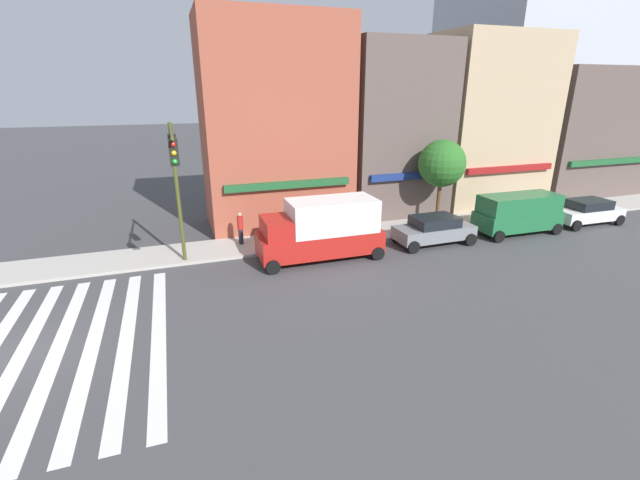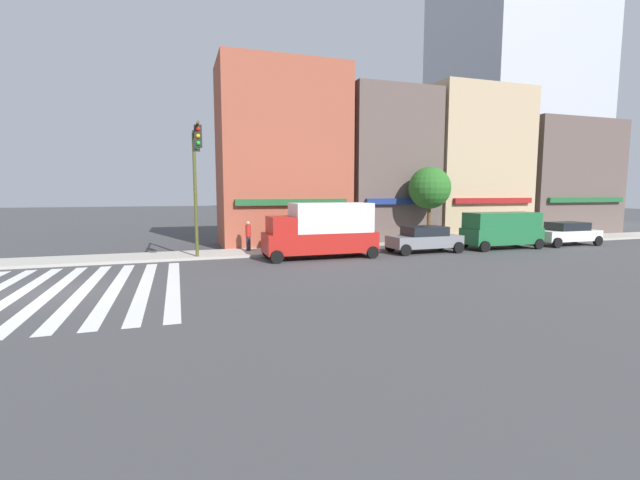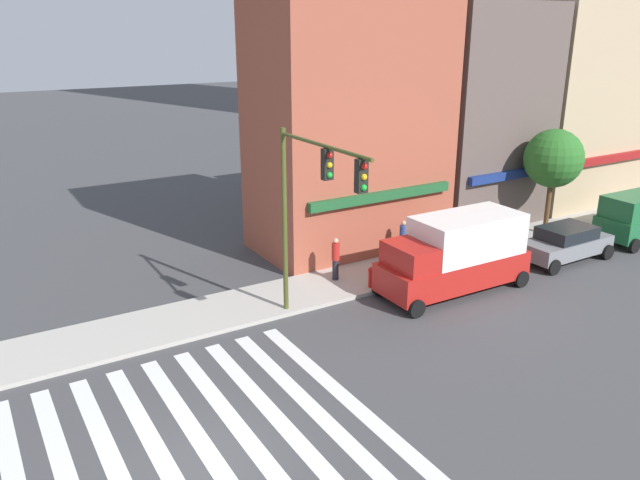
# 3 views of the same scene
# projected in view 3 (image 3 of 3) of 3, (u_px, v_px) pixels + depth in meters

# --- Properties ---
(ground_plane) EXTENTS (200.00, 200.00, 0.00)m
(ground_plane) POSITION_uv_depth(u_px,v_px,m) (213.00, 460.00, 15.05)
(ground_plane) COLOR #424244
(sidewalk_left) EXTENTS (120.00, 3.00, 0.15)m
(sidewalk_left) POSITION_uv_depth(u_px,v_px,m) (130.00, 334.00, 21.11)
(sidewalk_left) COLOR #B2ADA3
(sidewalk_left) RESTS_ON ground_plane
(crosswalk_stripes) EXTENTS (8.92, 10.80, 0.01)m
(crosswalk_stripes) POSITION_uv_depth(u_px,v_px,m) (213.00, 460.00, 15.05)
(crosswalk_stripes) COLOR silver
(crosswalk_stripes) RESTS_ON ground_plane
(storefront_row) EXTENTS (33.86, 5.30, 12.15)m
(storefront_row) POSITION_uv_depth(u_px,v_px,m) (531.00, 110.00, 33.94)
(storefront_row) COLOR #9E4C38
(storefront_row) RESTS_ON ground_plane
(traffic_signal) EXTENTS (0.32, 5.21, 6.75)m
(traffic_signal) POSITION_uv_depth(u_px,v_px,m) (311.00, 194.00, 19.81)
(traffic_signal) COLOR #474C1E
(traffic_signal) RESTS_ON ground_plane
(box_truck_red) EXTENTS (6.22, 2.42, 3.04)m
(box_truck_red) POSITION_uv_depth(u_px,v_px,m) (456.00, 253.00, 24.20)
(box_truck_red) COLOR #B21E19
(box_truck_red) RESTS_ON ground_plane
(sedan_grey) EXTENTS (4.42, 2.02, 1.59)m
(sedan_grey) POSITION_uv_depth(u_px,v_px,m) (565.00, 243.00, 27.64)
(sedan_grey) COLOR slate
(sedan_grey) RESTS_ON ground_plane
(pedestrian_red_jacket) EXTENTS (0.32, 0.32, 1.77)m
(pedestrian_red_jacket) POSITION_uv_depth(u_px,v_px,m) (336.00, 258.00, 25.14)
(pedestrian_red_jacket) COLOR #23232D
(pedestrian_red_jacket) RESTS_ON sidewalk_left
(pedestrian_white_shirt) EXTENTS (0.32, 0.32, 1.77)m
(pedestrian_white_shirt) POSITION_uv_depth(u_px,v_px,m) (447.00, 234.00, 28.06)
(pedestrian_white_shirt) COLOR #23232D
(pedestrian_white_shirt) RESTS_ON sidewalk_left
(pedestrian_blue_shirt) EXTENTS (0.32, 0.32, 1.77)m
(pedestrian_blue_shirt) POSITION_uv_depth(u_px,v_px,m) (403.00, 239.00, 27.37)
(pedestrian_blue_shirt) COLOR #23232D
(pedestrian_blue_shirt) RESTS_ON sidewalk_left
(fire_hydrant) EXTENTS (0.24, 0.24, 0.84)m
(fire_hydrant) POSITION_uv_depth(u_px,v_px,m) (371.00, 276.00, 24.53)
(fire_hydrant) COLOR red
(fire_hydrant) RESTS_ON sidewalk_left
(street_tree) EXTENTS (2.82, 2.82, 5.18)m
(street_tree) POSITION_uv_depth(u_px,v_px,m) (554.00, 159.00, 29.92)
(street_tree) COLOR brown
(street_tree) RESTS_ON sidewalk_left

